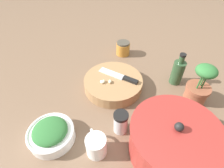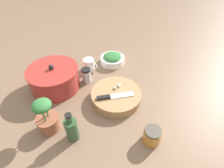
{
  "view_description": "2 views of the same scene",
  "coord_description": "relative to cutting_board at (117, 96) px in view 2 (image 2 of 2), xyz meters",
  "views": [
    {
      "loc": [
        0.42,
        0.34,
        0.59
      ],
      "look_at": [
        -0.01,
        -0.02,
        0.06
      ],
      "focal_mm": 28.0,
      "sensor_mm": 36.0,
      "label": 1
    },
    {
      "loc": [
        -0.71,
        0.0,
        0.72
      ],
      "look_at": [
        -0.01,
        -0.02,
        0.09
      ],
      "focal_mm": 28.0,
      "sensor_mm": 36.0,
      "label": 2
    }
  ],
  "objects": [
    {
      "name": "oil_bottle",
      "position": [
        -0.23,
        0.21,
        0.04
      ],
      "size": [
        0.06,
        0.06,
        0.16
      ],
      "color": "#2D4C2D",
      "rests_on": "ground_plane"
    },
    {
      "name": "stock_pot",
      "position": [
        0.12,
        0.35,
        0.04
      ],
      "size": [
        0.29,
        0.29,
        0.16
      ],
      "color": "#9E2D28",
      "rests_on": "ground_plane"
    },
    {
      "name": "honey_jar",
      "position": [
        -0.26,
        -0.14,
        0.01
      ],
      "size": [
        0.08,
        0.08,
        0.08
      ],
      "color": "#BC7A2D",
      "rests_on": "ground_plane"
    },
    {
      "name": "garlic_cloves",
      "position": [
        0.04,
        -0.01,
        0.03
      ],
      "size": [
        0.05,
        0.05,
        0.01
      ],
      "color": "silver",
      "rests_on": "cutting_board"
    },
    {
      "name": "herb_bowl",
      "position": [
        0.35,
        0.01,
        0.01
      ],
      "size": [
        0.17,
        0.17,
        0.07
      ],
      "color": "white",
      "rests_on": "ground_plane"
    },
    {
      "name": "cutting_board",
      "position": [
        0.0,
        0.0,
        0.0
      ],
      "size": [
        0.27,
        0.27,
        0.05
      ],
      "color": "#9E754C",
      "rests_on": "ground_plane"
    },
    {
      "name": "potted_herb",
      "position": [
        -0.18,
        0.32,
        0.05
      ],
      "size": [
        0.1,
        0.1,
        0.19
      ],
      "color": "#935138",
      "rests_on": "ground_plane"
    },
    {
      "name": "spice_jar",
      "position": [
        0.16,
        0.17,
        0.02
      ],
      "size": [
        0.05,
        0.05,
        0.09
      ],
      "color": "silver",
      "rests_on": "ground_plane"
    },
    {
      "name": "coffee_mug",
      "position": [
        0.28,
        0.16,
        0.01
      ],
      "size": [
        0.07,
        0.09,
        0.08
      ],
      "color": "white",
      "rests_on": "ground_plane"
    },
    {
      "name": "ground_plane",
      "position": [
        0.05,
        0.05,
        -0.03
      ],
      "size": [
        5.0,
        5.0,
        0.0
      ],
      "primitive_type": "plane",
      "color": "brown"
    },
    {
      "name": "chef_knife",
      "position": [
        -0.03,
        0.02,
        0.03
      ],
      "size": [
        0.06,
        0.2,
        0.01
      ],
      "rotation": [
        0.0,
        0.0,
        3.31
      ],
      "color": "black",
      "rests_on": "cutting_board"
    }
  ]
}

